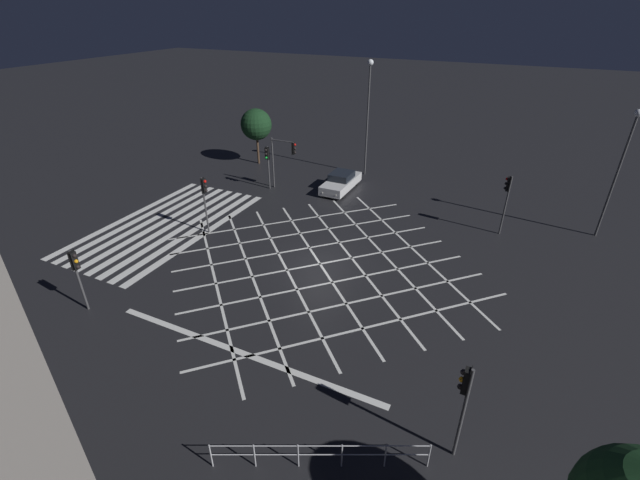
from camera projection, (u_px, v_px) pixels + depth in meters
name	position (u px, v px, depth m)	size (l,w,h in m)	color
ground_plane	(320.00, 264.00, 24.42)	(200.00, 200.00, 0.00)	black
road_markings	(219.00, 241.00, 26.74)	(19.82, 24.82, 0.01)	silver
traffic_light_ne_cross	(464.00, 395.00, 12.85)	(0.36, 0.39, 3.83)	#424244
traffic_light_sw_main	(267.00, 159.00, 33.06)	(0.39, 0.36, 3.43)	#424244
traffic_light_se_cross	(77.00, 269.00, 19.65)	(0.36, 0.39, 3.30)	#424244
traffic_light_sw_cross	(284.00, 153.00, 32.76)	(0.36, 2.16, 4.04)	#424244
traffic_light_median_south	(205.00, 194.00, 26.46)	(0.36, 0.39, 3.75)	#424244
traffic_light_nw_cross	(507.00, 193.00, 26.30)	(0.36, 0.39, 3.91)	#424244
street_lamp_west	(368.00, 100.00, 34.25)	(0.48, 0.48, 9.27)	#424244
street_lamp_far	(623.00, 158.00, 24.90)	(0.43, 0.43, 7.92)	#424244
street_tree_far	(256.00, 125.00, 37.99)	(2.76, 2.76, 4.96)	#473323
waiting_car	(341.00, 182.00, 33.82)	(4.57, 1.80, 1.39)	silver
pedestrian_railing	(320.00, 453.00, 13.45)	(3.04, 6.28, 1.05)	#B7B7BC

